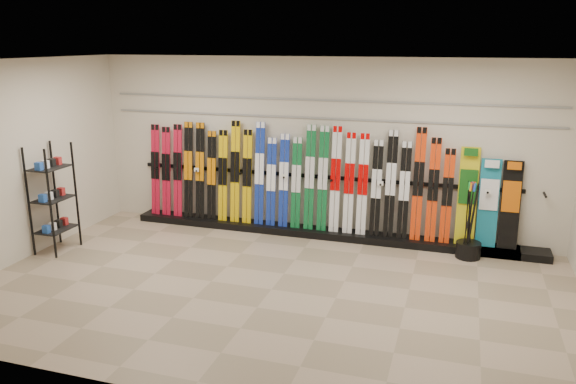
% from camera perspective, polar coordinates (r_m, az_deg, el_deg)
% --- Properties ---
extents(floor, '(8.00, 8.00, 0.00)m').
position_cam_1_polar(floor, '(7.69, -1.70, -9.87)').
color(floor, gray).
rests_on(floor, ground).
extents(back_wall, '(8.00, 0.00, 8.00)m').
position_cam_1_polar(back_wall, '(9.53, 3.16, 4.54)').
color(back_wall, beige).
rests_on(back_wall, floor).
extents(left_wall, '(0.00, 5.00, 5.00)m').
position_cam_1_polar(left_wall, '(9.27, -25.87, 2.74)').
color(left_wall, beige).
rests_on(left_wall, floor).
extents(ceiling, '(8.00, 8.00, 0.00)m').
position_cam_1_polar(ceiling, '(6.97, -1.89, 13.09)').
color(ceiling, silver).
rests_on(ceiling, back_wall).
extents(ski_rack_base, '(8.00, 0.40, 0.12)m').
position_cam_1_polar(ski_rack_base, '(9.64, 4.01, -4.21)').
color(ski_rack_base, black).
rests_on(ski_rack_base, floor).
extents(skis, '(5.37, 0.20, 1.82)m').
position_cam_1_polar(skis, '(9.58, 0.22, 1.31)').
color(skis, '#BA102C').
rests_on(skis, ski_rack_base).
extents(snowboards, '(0.93, 0.24, 1.54)m').
position_cam_1_polar(snowboards, '(9.26, 19.61, -0.88)').
color(snowboards, gold).
rests_on(snowboards, ski_rack_base).
extents(accessory_rack, '(0.40, 0.60, 1.71)m').
position_cam_1_polar(accessory_rack, '(9.53, -22.77, -0.61)').
color(accessory_rack, black).
rests_on(accessory_rack, floor).
extents(pole_bin, '(0.38, 0.38, 0.25)m').
position_cam_1_polar(pole_bin, '(9.13, 17.83, -5.62)').
color(pole_bin, black).
rests_on(pole_bin, floor).
extents(ski_poles, '(0.19, 0.20, 1.18)m').
position_cam_1_polar(ski_poles, '(8.97, 17.98, -2.73)').
color(ski_poles, black).
rests_on(ski_poles, pole_bin).
extents(slatwall_rail_0, '(7.60, 0.02, 0.03)m').
position_cam_1_polar(slatwall_rail_0, '(9.43, 3.17, 7.51)').
color(slatwall_rail_0, gray).
rests_on(slatwall_rail_0, back_wall).
extents(slatwall_rail_1, '(7.60, 0.02, 0.03)m').
position_cam_1_polar(slatwall_rail_1, '(9.39, 3.20, 9.32)').
color(slatwall_rail_1, gray).
rests_on(slatwall_rail_1, back_wall).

